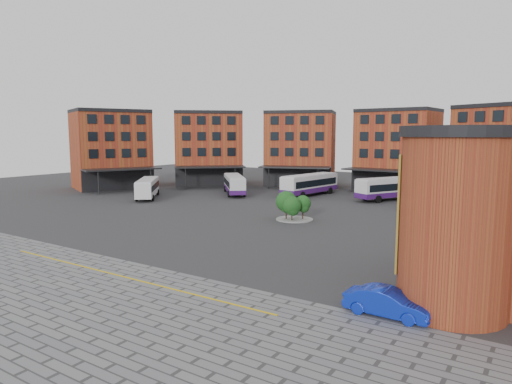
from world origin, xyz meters
The scene contains 12 objects.
ground centered at (0.00, 0.00, 0.00)m, with size 160.00×160.00×0.00m, color #28282B.
paving_zone centered at (2.00, -22.00, 0.01)m, with size 50.00×22.00×0.02m, color slate.
yellow_line centered at (2.00, -14.00, 0.03)m, with size 26.00×0.15×0.02m, color gold.
main_building centered at (-4.77, 38.25, 7.23)m, with size 94.14×42.48×14.60m.
tree_island centered at (1.92, 11.51, 1.84)m, with size 4.40×4.40×3.46m.
bus_a centered at (-26.32, 15.45, 1.81)m, with size 8.70×9.93×3.05m.
bus_b centered at (-17.62, 26.90, 1.73)m, with size 9.49×10.17×3.19m.
bus_c centered at (-6.16, 32.39, 1.90)m, with size 4.72×12.73×3.51m.
bus_d centered at (6.69, 34.63, 1.88)m, with size 8.39×12.16×3.47m.
bus_e centered at (15.39, 28.85, 1.62)m, with size 8.60×9.74×2.98m.
bus_f centered at (22.27, 25.64, 1.51)m, with size 9.90×6.27×2.78m.
blue_car centered at (20.16, -10.64, 0.79)m, with size 1.68×4.81×1.59m, color #0D25AE.
Camera 1 is at (27.42, -35.19, 10.17)m, focal length 32.00 mm.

